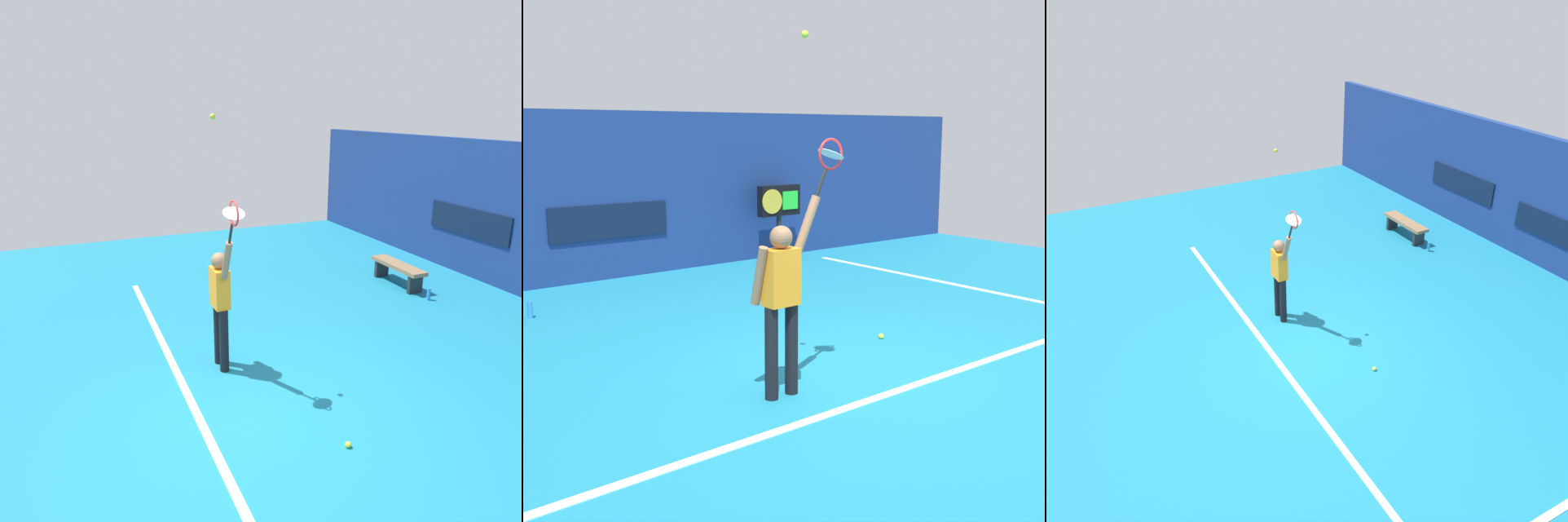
{
  "view_description": "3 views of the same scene",
  "coord_description": "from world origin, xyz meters",
  "views": [
    {
      "loc": [
        4.75,
        -1.78,
        3.5
      ],
      "look_at": [
        -1.18,
        0.68,
        1.5
      ],
      "focal_mm": 33.46,
      "sensor_mm": 36.0,
      "label": 1
    },
    {
      "loc": [
        -5.28,
        -5.03,
        2.56
      ],
      "look_at": [
        -1.13,
        0.09,
        1.34
      ],
      "focal_mm": 48.41,
      "sensor_mm": 36.0,
      "label": 2
    },
    {
      "loc": [
        6.53,
        -3.45,
        5.79
      ],
      "look_at": [
        -0.96,
        0.56,
        1.24
      ],
      "focal_mm": 35.46,
      "sensor_mm": 36.0,
      "label": 3
    }
  ],
  "objects": [
    {
      "name": "court_baseline",
      "position": [
        0.0,
        -0.56,
        0.01
      ],
      "size": [
        10.0,
        0.1,
        0.01
      ],
      "primitive_type": "cube",
      "color": "white",
      "rests_on": "ground_plane"
    },
    {
      "name": "back_wall",
      "position": [
        0.0,
        6.41,
        1.46
      ],
      "size": [
        18.0,
        0.2,
        2.92
      ],
      "primitive_type": "cube",
      "color": "navy",
      "rests_on": "ground_plane"
    },
    {
      "name": "court_bench",
      "position": [
        -3.02,
        4.54,
        0.34
      ],
      "size": [
        1.4,
        0.36,
        0.45
      ],
      "color": "olive",
      "rests_on": "ground_plane"
    },
    {
      "name": "spare_ball",
      "position": [
        1.02,
        0.8,
        0.03
      ],
      "size": [
        0.07,
        0.07,
        0.07
      ],
      "primitive_type": "sphere",
      "color": "#CCE033",
      "rests_on": "ground_plane"
    },
    {
      "name": "tennis_racket",
      "position": [
        -0.56,
        0.08,
        2.31
      ],
      "size": [
        0.42,
        0.27,
        0.62
      ],
      "color": "black"
    },
    {
      "name": "tennis_player",
      "position": [
        -1.17,
        0.08,
        1.01
      ],
      "size": [
        0.73,
        0.31,
        1.96
      ],
      "color": "black",
      "rests_on": "ground_plane"
    },
    {
      "name": "ground_plane",
      "position": [
        0.0,
        0.0,
        0.0
      ],
      "size": [
        18.0,
        18.0,
        0.0
      ],
      "primitive_type": "plane",
      "color": "teal"
    },
    {
      "name": "tennis_ball",
      "position": [
        -0.97,
        -0.02,
        3.43
      ],
      "size": [
        0.07,
        0.07,
        0.07
      ],
      "primitive_type": "sphere",
      "color": "#CCE033"
    },
    {
      "name": "sponsor_banner_center",
      "position": [
        0.0,
        6.29,
        1.02
      ],
      "size": [
        2.2,
        0.03,
        0.6
      ],
      "primitive_type": "cube",
      "color": "#0C1933"
    },
    {
      "name": "sponsor_banner_portside",
      "position": [
        -3.0,
        6.29,
        1.19
      ],
      "size": [
        2.2,
        0.03,
        0.6
      ],
      "primitive_type": "cube",
      "color": "#0C1933"
    },
    {
      "name": "water_bottle",
      "position": [
        -2.06,
        4.54,
        0.12
      ],
      "size": [
        0.07,
        0.07,
        0.24
      ],
      "primitive_type": "cylinder",
      "color": "#338CD8",
      "rests_on": "ground_plane"
    }
  ]
}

